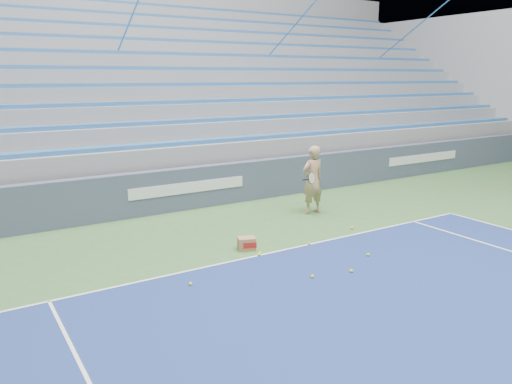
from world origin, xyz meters
TOP-DOWN VIEW (x-y plane):
  - sponsor_barrier at (0.00, 15.88)m, footprint 30.00×0.32m
  - bleachers at (0.00, 21.60)m, footprint 31.00×9.15m
  - tennis_player at (2.54, 13.82)m, footprint 0.93×0.84m
  - ball_box at (-0.29, 12.32)m, footprint 0.41×0.36m
  - tennis_ball_0 at (1.51, 10.75)m, footprint 0.07×0.07m
  - tennis_ball_1 at (-2.00, 11.29)m, footprint 0.07×0.07m
  - tennis_ball_2 at (-0.07, 10.47)m, footprint 0.07×0.07m
  - tennis_ball_3 at (-0.28, 11.87)m, footprint 0.07×0.07m
  - tennis_ball_4 at (0.67, 10.29)m, footprint 0.07×0.07m
  - tennis_ball_5 at (2.46, 12.22)m, footprint 0.07×0.07m
  - tennis_ball_6 at (0.94, 11.87)m, footprint 0.07×0.07m
  - tennis_ball_7 at (-0.21, 11.94)m, footprint 0.07×0.07m

SIDE VIEW (x-z plane):
  - tennis_ball_0 at x=1.51m, z-range 0.00..0.07m
  - tennis_ball_1 at x=-2.00m, z-range 0.00..0.07m
  - tennis_ball_2 at x=-0.07m, z-range 0.00..0.07m
  - tennis_ball_3 at x=-0.28m, z-range 0.00..0.07m
  - tennis_ball_4 at x=0.67m, z-range 0.00..0.07m
  - tennis_ball_5 at x=2.46m, z-range 0.00..0.07m
  - tennis_ball_6 at x=0.94m, z-range 0.00..0.07m
  - tennis_ball_7 at x=-0.21m, z-range 0.00..0.07m
  - ball_box at x=-0.29m, z-range 0.00..0.26m
  - sponsor_barrier at x=0.00m, z-range 0.00..1.10m
  - tennis_player at x=2.54m, z-range 0.00..1.73m
  - bleachers at x=0.00m, z-range -1.29..6.01m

